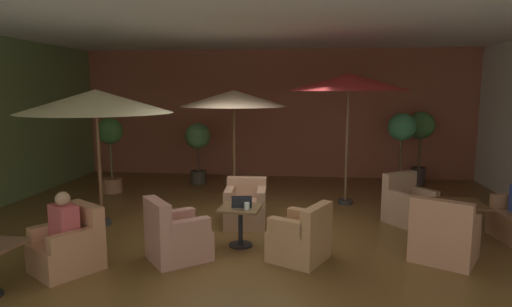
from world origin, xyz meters
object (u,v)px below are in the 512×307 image
(armchair_front_left_north, at_px, (301,238))
(potted_tree_left_corner, at_px, (401,138))
(armchair_front_left_east, at_px, (246,207))
(armchair_front_right_south, at_px, (409,206))
(potted_tree_right_corner, at_px, (421,133))
(open_laptop, at_px, (242,204))
(patio_umbrella_near_wall, at_px, (96,102))
(potted_tree_mid_right, at_px, (110,145))
(patio_umbrella_tall_red, at_px, (234,99))
(armchair_front_left_south, at_px, (176,237))
(armchair_front_right_north, at_px, (444,238))
(patron_by_window, at_px, (64,221))
(patio_umbrella_center_beige, at_px, (349,83))
(iced_drink_cup, at_px, (247,206))
(armchair_mid_center_north, at_px, (69,247))
(potted_tree_mid_left, at_px, (198,143))
(cafe_table_front_left, at_px, (240,217))
(cafe_table_front_right, at_px, (460,212))

(armchair_front_left_north, distance_m, potted_tree_left_corner, 5.03)
(armchair_front_left_east, relative_size, armchair_front_right_south, 0.81)
(potted_tree_right_corner, bearing_deg, open_laptop, -127.78)
(patio_umbrella_near_wall, distance_m, open_laptop, 3.17)
(potted_tree_mid_right, bearing_deg, patio_umbrella_tall_red, -4.23)
(armchair_front_left_south, relative_size, armchair_front_right_north, 0.97)
(potted_tree_left_corner, height_order, patron_by_window, potted_tree_left_corner)
(armchair_front_right_north, relative_size, armchair_front_right_south, 1.07)
(patio_umbrella_center_beige, distance_m, potted_tree_mid_right, 5.59)
(armchair_front_left_east, distance_m, potted_tree_right_corner, 5.56)
(iced_drink_cup, bearing_deg, armchair_mid_center_north, -155.73)
(potted_tree_mid_right, bearing_deg, armchair_front_left_north, -38.74)
(potted_tree_left_corner, distance_m, potted_tree_mid_left, 4.97)
(cafe_table_front_left, bearing_deg, armchair_front_left_east, 93.72)
(armchair_front_right_north, bearing_deg, cafe_table_front_left, 175.22)
(armchair_mid_center_north, distance_m, potted_tree_mid_right, 4.62)
(armchair_front_right_north, bearing_deg, iced_drink_cup, 177.97)
(patio_umbrella_center_beige, bearing_deg, potted_tree_right_corner, 46.47)
(armchair_front_right_south, bearing_deg, potted_tree_right_corner, 73.78)
(armchair_front_left_south, xyz_separation_m, potted_tree_right_corner, (4.67, 5.54, 0.98))
(patio_umbrella_near_wall, bearing_deg, potted_tree_mid_right, 111.01)
(cafe_table_front_left, xyz_separation_m, cafe_table_front_right, (3.46, 0.66, 0.01))
(armchair_front_left_east, xyz_separation_m, iced_drink_cup, (0.19, -1.20, 0.36))
(cafe_table_front_right, height_order, iced_drink_cup, iced_drink_cup)
(armchair_front_left_north, height_order, armchair_mid_center_north, armchair_mid_center_north)
(potted_tree_mid_right, height_order, open_laptop, potted_tree_mid_right)
(cafe_table_front_left, bearing_deg, potted_tree_right_corner, 51.81)
(armchair_front_right_north, height_order, patio_umbrella_near_wall, patio_umbrella_near_wall)
(armchair_front_left_east, height_order, potted_tree_mid_left, potted_tree_mid_left)
(patio_umbrella_tall_red, xyz_separation_m, open_laptop, (0.62, -2.97, -1.54))
(patio_umbrella_near_wall, bearing_deg, armchair_front_left_south, -38.10)
(armchair_mid_center_north, xyz_separation_m, patron_by_window, (-0.03, -0.04, 0.38))
(armchair_front_left_south, xyz_separation_m, patio_umbrella_center_beige, (2.67, 3.43, 2.22))
(armchair_front_left_south, bearing_deg, armchair_front_right_south, 30.51)
(armchair_front_right_south, xyz_separation_m, iced_drink_cup, (-2.74, -1.66, 0.36))
(armchair_front_left_east, height_order, potted_tree_right_corner, potted_tree_right_corner)
(armchair_front_right_south, height_order, armchair_mid_center_north, armchair_front_right_south)
(armchair_mid_center_north, relative_size, potted_tree_mid_left, 0.67)
(armchair_front_left_east, xyz_separation_m, patio_umbrella_center_beige, (1.90, 1.72, 2.23))
(cafe_table_front_left, bearing_deg, patron_by_window, -150.89)
(armchair_front_left_east, relative_size, iced_drink_cup, 7.47)
(armchair_front_left_north, relative_size, armchair_front_left_east, 1.18)
(potted_tree_mid_right, bearing_deg, cafe_table_front_right, -19.49)
(potted_tree_left_corner, bearing_deg, armchair_mid_center_north, -136.22)
(iced_drink_cup, bearing_deg, cafe_table_front_right, 13.64)
(potted_tree_mid_right, bearing_deg, armchair_front_left_south, -54.43)
(armchair_front_right_south, height_order, patio_umbrella_center_beige, patio_umbrella_center_beige)
(armchair_front_left_south, bearing_deg, open_laptop, 36.08)
(patio_umbrella_center_beige, height_order, open_laptop, patio_umbrella_center_beige)
(cafe_table_front_left, relative_size, armchair_front_left_south, 0.62)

